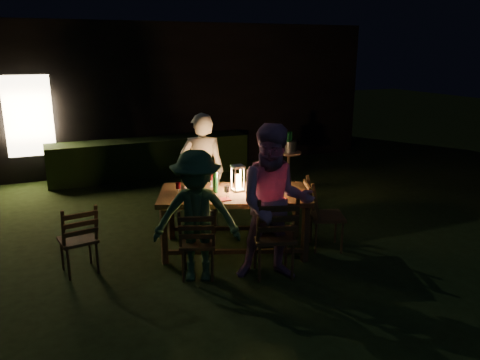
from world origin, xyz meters
name	(u,v)px	position (x,y,z in m)	size (l,w,h in m)	color
garden_envelope	(147,92)	(-0.01, 6.15, 1.58)	(40.00, 40.00, 3.20)	black
dining_table	(234,198)	(-0.33, -0.52, 0.73)	(2.17, 1.61, 0.81)	#4B3219
chair_near_left	(198,254)	(-1.02, -1.07, 0.28)	(0.55, 0.56, 0.93)	#4B3219
chair_near_right	(274,250)	(-0.18, -1.40, 0.32)	(0.60, 0.63, 1.07)	#4B3219
chair_far_left	(203,211)	(-0.47, 0.36, 0.28)	(0.52, 0.54, 0.92)	#4B3219
chair_far_right	(269,210)	(0.46, 0.01, 0.28)	(0.55, 0.57, 0.93)	#4B3219
chair_end	(325,227)	(0.82, -0.96, 0.31)	(0.62, 0.60, 1.02)	#4B3219
chair_spare	(79,251)	(-2.31, -0.41, 0.28)	(0.48, 0.50, 0.92)	#4B3219
person_house_side	(203,172)	(-0.45, 0.41, 0.88)	(0.64, 0.42, 1.76)	beige
person_opp_right	(275,204)	(-0.20, -1.44, 0.92)	(0.90, 0.70, 1.85)	#C084AB
person_opp_left	(197,217)	(-1.04, -1.12, 0.78)	(1.01, 0.58, 1.56)	#316238
lantern	(238,180)	(-0.26, -0.49, 0.97)	(0.16, 0.16, 0.35)	white
plate_far_left	(193,187)	(-0.76, -0.11, 0.82)	(0.25, 0.25, 0.01)	white
plate_near_left	(191,197)	(-0.92, -0.52, 0.82)	(0.25, 0.25, 0.01)	white
plate_far_right	(267,187)	(0.17, -0.47, 0.82)	(0.25, 0.25, 0.01)	white
plate_near_right	(270,196)	(0.01, -0.88, 0.82)	(0.25, 0.25, 0.01)	white
wineglass_a	(212,180)	(-0.51, -0.15, 0.90)	(0.06, 0.06, 0.18)	#59070F
wineglass_b	(178,189)	(-1.04, -0.37, 0.90)	(0.06, 0.06, 0.18)	#59070F
wineglass_c	(258,192)	(-0.15, -0.88, 0.90)	(0.06, 0.06, 0.18)	#59070F
wineglass_d	(280,182)	(0.32, -0.57, 0.90)	(0.06, 0.06, 0.18)	#59070F
wineglass_e	(227,193)	(-0.53, -0.76, 0.90)	(0.06, 0.06, 0.18)	silver
bottle_table	(215,182)	(-0.56, -0.43, 0.95)	(0.07, 0.07, 0.28)	#0F471E
napkin_left	(223,199)	(-0.58, -0.76, 0.82)	(0.18, 0.14, 0.01)	red
napkin_right	(278,198)	(0.08, -0.99, 0.82)	(0.18, 0.14, 0.01)	red
phone	(185,200)	(-1.01, -0.57, 0.82)	(0.14, 0.07, 0.01)	black
side_table	(289,156)	(1.88, 2.00, 0.59)	(0.50, 0.50, 0.67)	brown
ice_bucket	(289,146)	(1.88, 2.00, 0.78)	(0.30, 0.30, 0.22)	#A5A8AD
bottle_bucket_a	(288,144)	(1.83, 1.96, 0.83)	(0.07, 0.07, 0.32)	#0F471E
bottle_bucket_b	(290,143)	(1.93, 2.04, 0.83)	(0.07, 0.07, 0.32)	#0F471E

